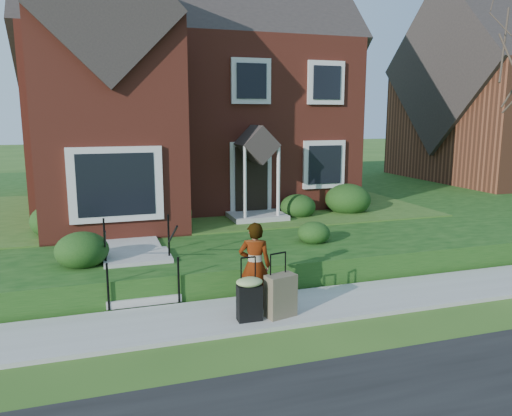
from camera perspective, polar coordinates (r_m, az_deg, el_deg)
name	(u,v)px	position (r m, az deg, el deg)	size (l,w,h in m)	color
ground	(285,311)	(9.61, 3.29, -11.66)	(120.00, 120.00, 0.00)	#2D5119
sidewalk	(285,309)	(9.59, 3.29, -11.44)	(60.00, 1.60, 0.08)	#9E9B93
terrace	(280,196)	(20.77, 2.76, 1.35)	(44.00, 20.00, 0.60)	#143C10
walkway	(129,230)	(13.64, -14.34, -2.47)	(1.20, 6.00, 0.06)	#9E9B93
main_house	(181,67)	(18.22, -8.55, 15.61)	(10.40, 10.20, 9.40)	maroon
front_steps	(139,271)	(10.63, -13.18, -6.98)	(1.40, 2.02, 1.50)	#9E9B93
foundation_shrubs	(224,210)	(13.83, -3.70, -0.28)	(9.96, 4.66, 1.00)	black
woman	(255,266)	(9.26, -0.15, -6.60)	(0.60, 0.39, 1.64)	#999999
suitcase_black	(249,296)	(8.83, -0.75, -10.05)	(0.47, 0.39, 1.14)	black
suitcase_olive	(281,295)	(9.03, 2.84, -9.95)	(0.59, 0.42, 1.16)	brown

